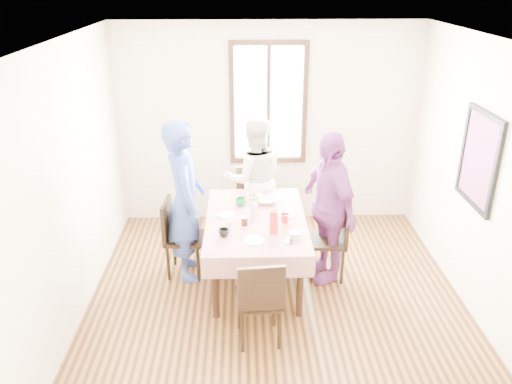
# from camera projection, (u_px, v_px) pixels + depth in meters

# --- Properties ---
(ground) EXTENTS (4.50, 4.50, 0.00)m
(ground) POSITION_uv_depth(u_px,v_px,m) (277.00, 311.00, 5.31)
(ground) COLOR black
(ground) RESTS_ON ground
(back_wall) EXTENTS (4.00, 0.00, 4.00)m
(back_wall) POSITION_uv_depth(u_px,v_px,m) (268.00, 125.00, 6.84)
(back_wall) COLOR beige
(back_wall) RESTS_ON ground
(right_wall) EXTENTS (0.00, 4.50, 4.50)m
(right_wall) POSITION_uv_depth(u_px,v_px,m) (491.00, 190.00, 4.82)
(right_wall) COLOR beige
(right_wall) RESTS_ON ground
(window_frame) EXTENTS (1.02, 0.06, 1.62)m
(window_frame) POSITION_uv_depth(u_px,v_px,m) (268.00, 104.00, 6.70)
(window_frame) COLOR black
(window_frame) RESTS_ON back_wall
(window_pane) EXTENTS (0.90, 0.02, 1.50)m
(window_pane) POSITION_uv_depth(u_px,v_px,m) (268.00, 104.00, 6.71)
(window_pane) COLOR white
(window_pane) RESTS_ON back_wall
(art_poster) EXTENTS (0.04, 0.76, 0.96)m
(art_poster) POSITION_uv_depth(u_px,v_px,m) (479.00, 159.00, 5.02)
(art_poster) COLOR red
(art_poster) RESTS_ON right_wall
(dining_table) EXTENTS (0.97, 1.53, 0.75)m
(dining_table) POSITION_uv_depth(u_px,v_px,m) (256.00, 249.00, 5.74)
(dining_table) COLOR black
(dining_table) RESTS_ON ground
(tablecloth) EXTENTS (1.09, 1.65, 0.01)m
(tablecloth) POSITION_uv_depth(u_px,v_px,m) (256.00, 219.00, 5.59)
(tablecloth) COLOR #540000
(tablecloth) RESTS_ON dining_table
(chair_left) EXTENTS (0.45, 0.45, 0.91)m
(chair_left) POSITION_uv_depth(u_px,v_px,m) (185.00, 238.00, 5.82)
(chair_left) COLOR black
(chair_left) RESTS_ON ground
(chair_right) EXTENTS (0.46, 0.46, 0.91)m
(chair_right) POSITION_uv_depth(u_px,v_px,m) (327.00, 240.00, 5.77)
(chair_right) COLOR black
(chair_right) RESTS_ON ground
(chair_far) EXTENTS (0.45, 0.45, 0.91)m
(chair_far) POSITION_uv_depth(u_px,v_px,m) (254.00, 204.00, 6.67)
(chair_far) COLOR black
(chair_far) RESTS_ON ground
(chair_near) EXTENTS (0.45, 0.45, 0.91)m
(chair_near) POSITION_uv_depth(u_px,v_px,m) (259.00, 298.00, 4.75)
(chair_near) COLOR black
(chair_near) RESTS_ON ground
(person_left) EXTENTS (0.56, 0.74, 1.84)m
(person_left) POSITION_uv_depth(u_px,v_px,m) (184.00, 201.00, 5.64)
(person_left) COLOR #2F4694
(person_left) RESTS_ON ground
(person_far) EXTENTS (0.88, 0.74, 1.63)m
(person_far) POSITION_uv_depth(u_px,v_px,m) (254.00, 179.00, 6.51)
(person_far) COLOR white
(person_far) RESTS_ON ground
(person_right) EXTENTS (0.75, 1.10, 1.73)m
(person_right) POSITION_uv_depth(u_px,v_px,m) (327.00, 207.00, 5.61)
(person_right) COLOR #7E377F
(person_right) RESTS_ON ground
(mug_black) EXTENTS (0.12, 0.12, 0.08)m
(mug_black) POSITION_uv_depth(u_px,v_px,m) (224.00, 233.00, 5.20)
(mug_black) COLOR black
(mug_black) RESTS_ON tablecloth
(mug_flag) EXTENTS (0.14, 0.14, 0.10)m
(mug_flag) POSITION_uv_depth(u_px,v_px,m) (285.00, 218.00, 5.49)
(mug_flag) COLOR red
(mug_flag) RESTS_ON tablecloth
(mug_green) EXTENTS (0.13, 0.13, 0.09)m
(mug_green) POSITION_uv_depth(u_px,v_px,m) (241.00, 202.00, 5.88)
(mug_green) COLOR #0C7226
(mug_green) RESTS_ON tablecloth
(serving_bowl) EXTENTS (0.25, 0.25, 0.05)m
(serving_bowl) POSITION_uv_depth(u_px,v_px,m) (267.00, 201.00, 5.95)
(serving_bowl) COLOR white
(serving_bowl) RESTS_ON tablecloth
(juice_carton) EXTENTS (0.08, 0.08, 0.25)m
(juice_carton) POSITION_uv_depth(u_px,v_px,m) (274.00, 222.00, 5.25)
(juice_carton) COLOR red
(juice_carton) RESTS_ON tablecloth
(butter_tub) EXTENTS (0.10, 0.10, 0.05)m
(butter_tub) POSITION_uv_depth(u_px,v_px,m) (295.00, 236.00, 5.18)
(butter_tub) COLOR white
(butter_tub) RESTS_ON tablecloth
(jam_jar) EXTENTS (0.07, 0.07, 0.10)m
(jam_jar) POSITION_uv_depth(u_px,v_px,m) (244.00, 221.00, 5.42)
(jam_jar) COLOR black
(jam_jar) RESTS_ON tablecloth
(drinking_glass) EXTENTS (0.07, 0.07, 0.10)m
(drinking_glass) POSITION_uv_depth(u_px,v_px,m) (229.00, 225.00, 5.34)
(drinking_glass) COLOR silver
(drinking_glass) RESTS_ON tablecloth
(smartphone) EXTENTS (0.07, 0.15, 0.01)m
(smartphone) POSITION_uv_depth(u_px,v_px,m) (288.00, 241.00, 5.12)
(smartphone) COLOR black
(smartphone) RESTS_ON tablecloth
(flower_vase) EXTENTS (0.08, 0.08, 0.16)m
(flower_vase) POSITION_uv_depth(u_px,v_px,m) (254.00, 209.00, 5.63)
(flower_vase) COLOR silver
(flower_vase) RESTS_ON tablecloth
(plate_left) EXTENTS (0.20, 0.20, 0.01)m
(plate_left) POSITION_uv_depth(u_px,v_px,m) (226.00, 215.00, 5.66)
(plate_left) COLOR white
(plate_left) RESTS_ON tablecloth
(plate_right) EXTENTS (0.20, 0.20, 0.01)m
(plate_right) POSITION_uv_depth(u_px,v_px,m) (285.00, 215.00, 5.66)
(plate_right) COLOR white
(plate_right) RESTS_ON tablecloth
(plate_far) EXTENTS (0.20, 0.20, 0.01)m
(plate_far) POSITION_uv_depth(u_px,v_px,m) (255.00, 195.00, 6.15)
(plate_far) COLOR white
(plate_far) RESTS_ON tablecloth
(plate_near) EXTENTS (0.20, 0.20, 0.01)m
(plate_near) POSITION_uv_depth(u_px,v_px,m) (254.00, 240.00, 5.12)
(plate_near) COLOR white
(plate_near) RESTS_ON tablecloth
(butter_lid) EXTENTS (0.12, 0.12, 0.01)m
(butter_lid) POSITION_uv_depth(u_px,v_px,m) (295.00, 233.00, 5.16)
(butter_lid) COLOR blue
(butter_lid) RESTS_ON butter_tub
(flower_bunch) EXTENTS (0.09, 0.09, 0.10)m
(flower_bunch) POSITION_uv_depth(u_px,v_px,m) (254.00, 198.00, 5.58)
(flower_bunch) COLOR yellow
(flower_bunch) RESTS_ON flower_vase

